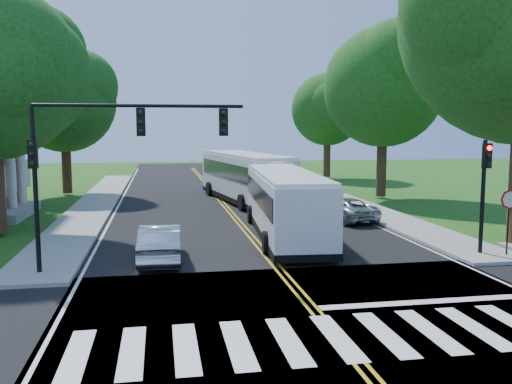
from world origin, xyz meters
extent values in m
plane|color=#1D4C13|center=(0.00, 0.00, 0.00)|extent=(140.00, 140.00, 0.00)
cube|color=black|center=(0.00, 18.00, 0.01)|extent=(14.00, 96.00, 0.01)
cube|color=black|center=(0.00, 0.00, 0.01)|extent=(60.00, 12.00, 0.01)
cube|color=gold|center=(0.00, 22.00, 0.01)|extent=(0.36, 70.00, 0.01)
cube|color=silver|center=(-6.80, 22.00, 0.01)|extent=(0.12, 70.00, 0.01)
cube|color=silver|center=(6.80, 22.00, 0.01)|extent=(0.12, 70.00, 0.01)
cube|color=silver|center=(0.00, -0.50, 0.02)|extent=(12.60, 3.00, 0.01)
cube|color=silver|center=(3.50, 1.60, 0.02)|extent=(6.60, 0.40, 0.01)
cube|color=gray|center=(-8.30, 25.00, 0.07)|extent=(2.60, 40.00, 0.15)
cube|color=gray|center=(8.30, 25.00, 0.07)|extent=(2.60, 40.00, 0.15)
cylinder|color=#362415|center=(-11.00, 30.00, 2.35)|extent=(0.70, 0.70, 4.40)
sphere|color=#307121|center=(-11.00, 30.00, 7.02)|extent=(7.60, 7.60, 7.60)
cylinder|color=#362415|center=(11.50, 24.00, 2.65)|extent=(0.70, 0.70, 5.00)
sphere|color=#307121|center=(11.50, 24.00, 7.88)|extent=(8.40, 8.40, 8.40)
cylinder|color=#362415|center=(12.50, 40.00, 2.35)|extent=(0.70, 0.70, 4.40)
sphere|color=#307121|center=(12.50, 40.00, 6.89)|extent=(7.20, 7.20, 7.20)
cube|color=silver|center=(-12.40, 20.00, 4.40)|extent=(1.40, 6.00, 0.45)
cube|color=gray|center=(-12.40, 20.00, 0.25)|extent=(1.80, 6.00, 0.50)
cylinder|color=silver|center=(-12.40, 17.80, 2.10)|extent=(0.50, 0.50, 4.20)
cylinder|color=silver|center=(-12.40, 20.00, 2.10)|extent=(0.50, 0.50, 4.20)
cylinder|color=silver|center=(-12.40, 22.20, 2.10)|extent=(0.50, 0.50, 4.20)
cylinder|color=black|center=(-8.20, 6.50, 2.45)|extent=(0.16, 0.16, 4.60)
cube|color=black|center=(-8.20, 6.35, 4.15)|extent=(0.30, 0.22, 0.95)
sphere|color=black|center=(-8.20, 6.21, 4.45)|extent=(0.18, 0.18, 0.18)
cylinder|color=black|center=(-4.70, 6.50, 5.75)|extent=(7.00, 0.12, 0.12)
cube|color=black|center=(-4.70, 6.35, 5.20)|extent=(0.30, 0.22, 0.95)
cube|color=black|center=(-1.90, 6.35, 5.20)|extent=(0.30, 0.22, 0.95)
cylinder|color=black|center=(8.20, 6.50, 2.35)|extent=(0.16, 0.16, 4.40)
cube|color=black|center=(8.20, 6.35, 3.95)|extent=(0.30, 0.22, 0.95)
sphere|color=#FF0A05|center=(8.20, 6.21, 4.25)|extent=(0.18, 0.18, 0.18)
cylinder|color=black|center=(9.00, 6.00, 1.25)|extent=(0.06, 0.06, 2.20)
cylinder|color=#A50A07|center=(9.00, 5.97, 2.30)|extent=(0.76, 0.04, 0.76)
cube|color=silver|center=(1.56, 11.69, 1.52)|extent=(3.38, 11.61, 2.67)
cube|color=black|center=(1.56, 11.69, 2.00)|extent=(3.38, 10.82, 0.92)
cube|color=black|center=(2.02, 17.45, 1.86)|extent=(2.38, 0.29, 1.55)
cube|color=orange|center=(2.02, 17.45, 2.73)|extent=(1.65, 0.23, 0.31)
cube|color=black|center=(1.56, 11.69, 0.33)|extent=(3.44, 11.72, 0.29)
cube|color=silver|center=(1.56, 11.69, 2.90)|extent=(3.30, 11.27, 0.21)
cylinder|color=black|center=(3.12, 15.36, 0.48)|extent=(0.38, 0.95, 0.93)
cylinder|color=black|center=(0.60, 15.56, 0.48)|extent=(0.38, 0.95, 0.93)
cylinder|color=black|center=(2.54, 8.10, 0.48)|extent=(0.38, 0.95, 0.93)
cylinder|color=black|center=(0.02, 8.30, 0.48)|extent=(0.38, 0.95, 0.93)
cube|color=silver|center=(1.54, 23.73, 1.67)|extent=(4.66, 12.91, 2.94)
cube|color=black|center=(1.54, 23.73, 2.21)|extent=(4.60, 12.04, 1.02)
cube|color=black|center=(0.55, 30.02, 2.05)|extent=(2.60, 0.51, 1.71)
cube|color=orange|center=(0.55, 30.02, 3.01)|extent=(1.81, 0.38, 0.34)
cube|color=black|center=(1.54, 23.73, 0.37)|extent=(4.73, 13.01, 0.32)
cube|color=silver|center=(1.54, 23.73, 3.20)|extent=(4.55, 12.52, 0.24)
cylinder|color=black|center=(2.27, 28.07, 0.53)|extent=(0.50, 1.07, 1.03)
cylinder|color=black|center=(-0.48, 27.64, 0.53)|extent=(0.50, 1.07, 1.03)
cylinder|color=black|center=(3.52, 20.14, 0.53)|extent=(0.50, 1.07, 1.03)
cylinder|color=black|center=(0.77, 19.71, 0.53)|extent=(0.50, 1.07, 1.03)
imported|color=silver|center=(-4.14, 7.71, 0.72)|extent=(1.65, 4.36, 1.42)
imported|color=silver|center=(5.71, 15.34, 0.64)|extent=(2.96, 4.82, 1.25)
imported|color=black|center=(5.27, 19.12, 0.61)|extent=(2.00, 4.22, 1.19)
camera|label=1|loc=(-4.10, -12.43, 4.98)|focal=38.00mm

